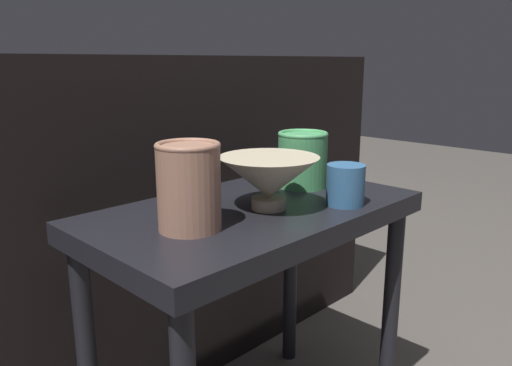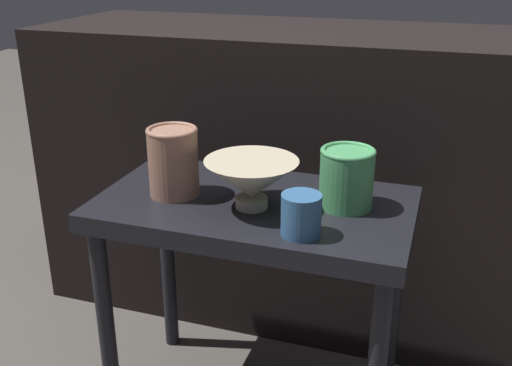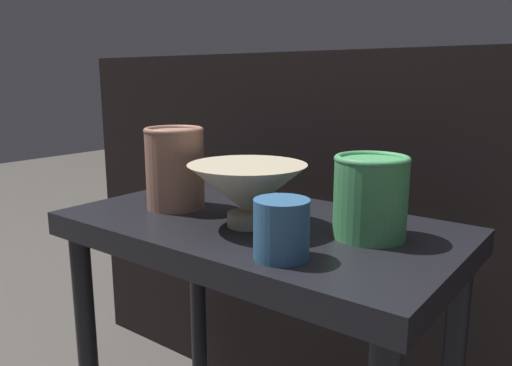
{
  "view_description": "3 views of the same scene",
  "coord_description": "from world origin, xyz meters",
  "views": [
    {
      "loc": [
        -0.65,
        -0.65,
        0.8
      ],
      "look_at": [
        -0.01,
        -0.02,
        0.58
      ],
      "focal_mm": 35.0,
      "sensor_mm": 36.0,
      "label": 1
    },
    {
      "loc": [
        0.36,
        -1.07,
        1.03
      ],
      "look_at": [
        0.02,
        -0.05,
        0.59
      ],
      "focal_mm": 42.0,
      "sensor_mm": 36.0,
      "label": 2
    },
    {
      "loc": [
        0.48,
        -0.63,
        0.76
      ],
      "look_at": [
        0.03,
        -0.05,
        0.6
      ],
      "focal_mm": 35.0,
      "sensor_mm": 36.0,
      "label": 3
    }
  ],
  "objects": [
    {
      "name": "table",
      "position": [
        0.0,
        0.0,
        0.45
      ],
      "size": [
        0.65,
        0.37,
        0.53
      ],
      "color": "black",
      "rests_on": "ground_plane"
    },
    {
      "name": "couch_backdrop",
      "position": [
        0.0,
        0.49,
        0.41
      ],
      "size": [
        1.49,
        0.5,
        0.81
      ],
      "color": "black",
      "rests_on": "ground_plane"
    },
    {
      "name": "cup",
      "position": [
        0.13,
        -0.12,
        0.57
      ],
      "size": [
        0.07,
        0.07,
        0.08
      ],
      "color": "#33608E",
      "rests_on": "table"
    },
    {
      "name": "bowl",
      "position": [
        0.01,
        -0.04,
        0.59
      ],
      "size": [
        0.19,
        0.19,
        0.1
      ],
      "color": "#C1B293",
      "rests_on": "table"
    },
    {
      "name": "vase_colorful_right",
      "position": [
        0.18,
        0.03,
        0.59
      ],
      "size": [
        0.11,
        0.11,
        0.12
      ],
      "color": "#47995B",
      "rests_on": "table"
    },
    {
      "name": "vase_textured_left",
      "position": [
        -0.17,
        -0.02,
        0.6
      ],
      "size": [
        0.11,
        0.11,
        0.15
      ],
      "color": "#996B56",
      "rests_on": "table"
    }
  ]
}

